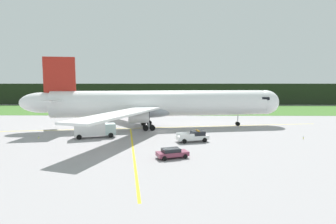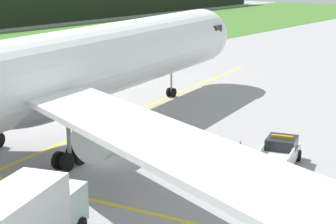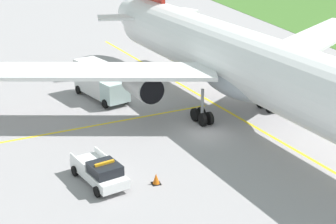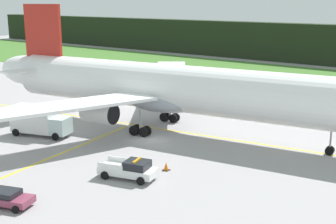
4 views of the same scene
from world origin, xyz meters
name	(u,v)px [view 1 (image 1 of 4)]	position (x,y,z in m)	size (l,w,h in m)	color
ground	(160,131)	(0.00, 0.00, 0.00)	(320.00, 320.00, 0.00)	#989497
grass_verge	(165,109)	(0.00, 48.62, 0.02)	(320.00, 40.98, 0.04)	#406E2A
distant_tree_line	(167,94)	(0.00, 76.11, 5.03)	(288.00, 4.78, 10.06)	black
taxiway_centerline_main	(162,127)	(0.33, 4.82, 0.00)	(75.59, 0.30, 0.01)	yellow
taxiway_centerline_spur	(133,149)	(-3.34, -15.93, 0.00)	(37.45, 0.30, 0.01)	yellow
airliner	(160,104)	(-0.23, 4.72, 5.35)	(57.79, 52.13, 15.39)	white
ops_pickup_truck	(194,136)	(6.17, -10.24, 0.90)	(5.69, 3.49, 1.94)	white
catering_truck	(93,127)	(-11.85, -6.94, 1.89)	(7.63, 4.71, 3.75)	silver
staff_car	(172,153)	(2.50, -20.55, 0.70)	(4.51, 3.20, 1.30)	#83364E
apron_cone	(199,135)	(7.44, -6.54, 0.39)	(0.64, 0.64, 0.80)	black
taxiway_edge_light_east	(303,138)	(25.87, -7.83, 0.26)	(0.12, 0.12, 0.48)	yellow
taxiway_edge_light_west	(39,137)	(-21.56, -7.83, 0.24)	(0.12, 0.12, 0.45)	yellow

